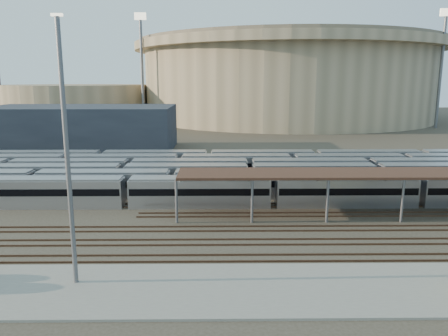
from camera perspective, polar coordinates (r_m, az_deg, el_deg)
name	(u,v)px	position (r m, az deg, el deg)	size (l,w,h in m)	color
ground	(248,226)	(49.16, 3.09, -7.61)	(420.00, 420.00, 0.00)	#383026
apron	(196,289)	(35.23, -3.71, -15.50)	(50.00, 9.00, 0.20)	gray
subway_trains	(241,175)	(66.49, 2.26, -0.91)	(130.71, 23.90, 3.60)	#A8A7AC
inspection_shed	(431,175)	(57.36, 25.38, -0.78)	(60.30, 6.00, 5.30)	slate
empty_tracks	(251,242)	(44.44, 3.52, -9.61)	(170.00, 9.62, 0.18)	#4C3323
stadium	(286,78)	(188.46, 8.11, 11.51)	(124.00, 124.00, 32.50)	tan
secondary_arena	(77,103)	(185.50, -18.69, 8.10)	(56.00, 56.00, 14.00)	tan
service_building	(82,128)	(106.81, -18.06, 4.99)	(42.00, 20.00, 10.00)	#1E232D
floodlight_0	(142,66)	(158.70, -10.66, 12.96)	(4.00, 1.00, 38.40)	slate
floodlight_2	(441,65)	(163.67, 26.52, 11.93)	(4.00, 1.00, 38.40)	slate
floodlight_3	(204,69)	(206.51, -2.61, 12.76)	(4.00, 1.00, 38.40)	slate
yard_light_pole	(67,155)	(34.88, -19.82, 1.63)	(0.80, 0.36, 20.46)	slate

